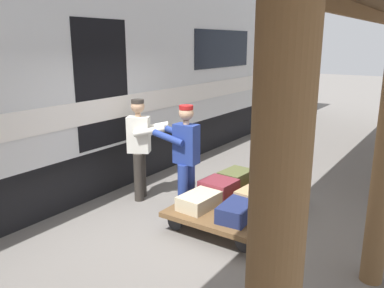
% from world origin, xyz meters
% --- Properties ---
extents(ground_plane, '(60.00, 60.00, 0.00)m').
position_xyz_m(ground_plane, '(0.00, 0.00, 0.00)').
color(ground_plane, slate).
extents(train_car, '(3.02, 21.60, 4.00)m').
position_xyz_m(train_car, '(3.48, 0.00, 2.06)').
color(train_car, silver).
rests_on(train_car, ground_plane).
extents(luggage_cart, '(1.37, 2.00, 0.31)m').
position_xyz_m(luggage_cart, '(-0.16, -0.55, 0.26)').
color(luggage_cart, brown).
rests_on(luggage_cart, ground_plane).
extents(suitcase_burgundy_valise, '(0.51, 0.50, 0.25)m').
position_xyz_m(suitcase_burgundy_valise, '(0.15, -0.55, 0.43)').
color(suitcase_burgundy_valise, maroon).
rests_on(suitcase_burgundy_valise, luggage_cart).
extents(suitcase_olive_duffel, '(0.44, 0.57, 0.25)m').
position_xyz_m(suitcase_olive_duffel, '(0.15, -1.10, 0.43)').
color(suitcase_olive_duffel, brown).
rests_on(suitcase_olive_duffel, luggage_cart).
extents(suitcase_tan_vintage, '(0.41, 0.64, 0.25)m').
position_xyz_m(suitcase_tan_vintage, '(-0.47, -0.55, 0.43)').
color(suitcase_tan_vintage, tan).
rests_on(suitcase_tan_vintage, luggage_cart).
extents(suitcase_cream_canvas, '(0.44, 0.63, 0.20)m').
position_xyz_m(suitcase_cream_canvas, '(0.15, 0.00, 0.41)').
color(suitcase_cream_canvas, beige).
rests_on(suitcase_cream_canvas, luggage_cart).
extents(suitcase_navy_fabric, '(0.43, 0.67, 0.21)m').
position_xyz_m(suitcase_navy_fabric, '(-0.47, 0.00, 0.41)').
color(suitcase_navy_fabric, navy).
rests_on(suitcase_navy_fabric, luggage_cart).
extents(suitcase_brown_leather, '(0.51, 0.49, 0.22)m').
position_xyz_m(suitcase_brown_leather, '(-0.47, -1.10, 0.42)').
color(suitcase_brown_leather, brown).
rests_on(suitcase_brown_leather, luggage_cart).
extents(porter_in_overalls, '(0.68, 0.45, 1.70)m').
position_xyz_m(porter_in_overalls, '(0.60, -0.30, 0.93)').
color(porter_in_overalls, navy).
rests_on(porter_in_overalls, ground_plane).
extents(porter_by_door, '(0.74, 0.62, 1.70)m').
position_xyz_m(porter_by_door, '(1.57, -0.37, 0.93)').
color(porter_by_door, '#332D28').
rests_on(porter_by_door, ground_plane).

